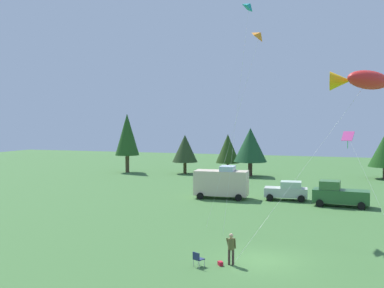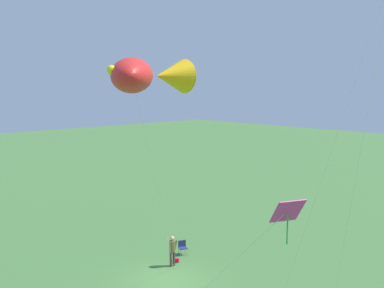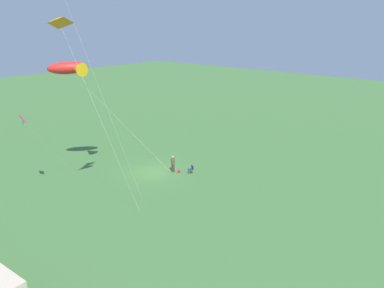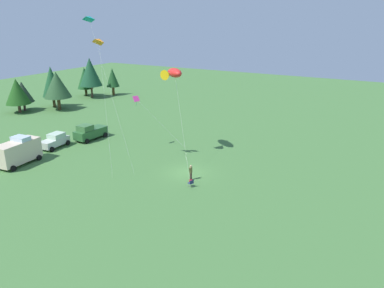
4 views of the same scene
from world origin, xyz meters
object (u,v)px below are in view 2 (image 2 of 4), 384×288
Objects in this scene: folding_chair at (183,246)px; backpack_on_grass at (176,260)px; kite_large_fish at (142,76)px; kite_diamond_rainbow at (281,219)px; person_kite_flyer at (172,248)px.

folding_chair reaches higher than backpack_on_grass.
kite_large_fish reaches higher than kite_diamond_rainbow.
kite_large_fish reaches higher than person_kite_flyer.
kite_large_fish is 6.49m from kite_diamond_rainbow.
kite_diamond_rainbow is (6.62, 11.77, 6.44)m from backpack_on_grass.
person_kite_flyer is 5.44× the size of backpack_on_grass.
person_kite_flyer reaches higher than folding_chair.
kite_diamond_rainbow is at bearing -6.21° from folding_chair.
backpack_on_grass is (-0.53, -0.29, -0.91)m from person_kite_flyer.
person_kite_flyer is 2.12× the size of folding_chair.
folding_chair is 2.56× the size of backpack_on_grass.
backpack_on_grass is (1.09, 0.65, -0.38)m from folding_chair.
person_kite_flyer is 14.13m from kite_diamond_rainbow.
folding_chair is at bearing -149.21° from backpack_on_grass.
kite_large_fish is (8.34, 7.25, 9.92)m from folding_chair.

